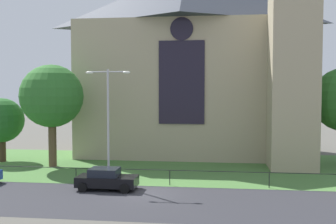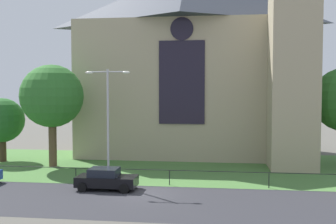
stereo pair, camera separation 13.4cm
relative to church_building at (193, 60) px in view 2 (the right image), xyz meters
name	(u,v)px [view 2 (the right image)]	position (x,y,z in m)	size (l,w,h in m)	color
ground	(165,166)	(-2.12, -7.53, -10.27)	(160.00, 160.00, 0.00)	#56544C
road_asphalt	(139,201)	(-2.12, -19.53, -10.27)	(120.00, 8.00, 0.01)	#2D2D33
grass_verge	(162,170)	(-2.12, -9.53, -10.27)	(120.00, 20.00, 0.01)	#477538
church_building	(193,60)	(0.00, 0.00, 0.00)	(23.20, 16.20, 26.00)	tan
iron_railing	(169,172)	(-0.77, -15.03, -9.31)	(28.58, 0.07, 1.13)	black
tree_left_far	(2,121)	(-18.17, -7.30, -6.27)	(4.31, 4.31, 6.20)	#423021
tree_left_near	(52,97)	(-12.27, -9.06, -3.89)	(5.70, 5.70, 9.28)	brown
streetlamp_near	(108,111)	(-5.35, -15.13, -4.89)	(3.37, 0.26, 8.51)	#B2B2B7
parked_car_black	(106,179)	(-5.01, -16.91, -9.53)	(4.22, 2.07, 1.51)	black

